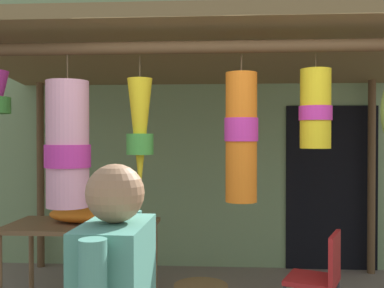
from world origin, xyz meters
The scene contains 5 objects.
shop_facade centered at (0.01, 2.34, 2.10)m, with size 9.66×0.29×4.20m.
market_stall_canopy centered at (-0.35, 0.85, 2.18)m, with size 4.53×2.44×2.62m.
display_table centered at (-1.45, 0.80, 0.72)m, with size 1.39×0.77×0.80m.
flower_heap_on_table centered at (-1.44, 0.87, 0.88)m, with size 0.68×0.48×0.16m.
folding_chair centered at (0.68, 0.33, 0.50)m, with size 0.52×0.52×0.84m.
Camera 1 is at (-0.13, -3.41, 1.62)m, focal length 42.39 mm.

